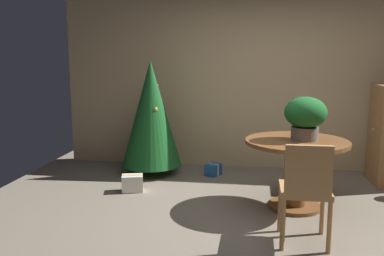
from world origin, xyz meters
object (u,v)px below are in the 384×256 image
(holiday_tree, at_px, (151,113))
(wooden_chair_near, at_px, (306,187))
(round_dining_table, at_px, (296,163))
(flower_vase, at_px, (306,115))
(gift_box_cream, at_px, (132,183))
(gift_box_blue, at_px, (213,170))

(holiday_tree, bearing_deg, wooden_chair_near, -47.34)
(round_dining_table, xyz_separation_m, flower_vase, (0.08, 0.02, 0.52))
(flower_vase, xyz_separation_m, gift_box_cream, (-2.00, 0.26, -0.92))
(wooden_chair_near, bearing_deg, flower_vase, 85.23)
(holiday_tree, bearing_deg, gift_box_cream, -93.07)
(round_dining_table, height_order, holiday_tree, holiday_tree)
(round_dining_table, bearing_deg, gift_box_blue, 131.66)
(holiday_tree, bearing_deg, round_dining_table, -30.28)
(holiday_tree, bearing_deg, gift_box_blue, 2.54)
(wooden_chair_near, bearing_deg, gift_box_blue, 115.93)
(gift_box_cream, relative_size, gift_box_blue, 1.14)
(round_dining_table, xyz_separation_m, gift_box_cream, (-1.92, 0.28, -0.40))
(flower_vase, bearing_deg, wooden_chair_near, -94.77)
(wooden_chair_near, height_order, gift_box_cream, wooden_chair_near)
(gift_box_cream, xyz_separation_m, gift_box_blue, (0.91, 0.85, -0.02))
(wooden_chair_near, distance_m, holiday_tree, 2.79)
(wooden_chair_near, xyz_separation_m, holiday_tree, (-1.88, 2.04, 0.33))
(round_dining_table, distance_m, holiday_tree, 2.21)
(flower_vase, xyz_separation_m, holiday_tree, (-1.96, 1.07, -0.16))
(wooden_chair_near, distance_m, gift_box_cream, 2.32)
(flower_vase, distance_m, gift_box_blue, 1.82)
(holiday_tree, relative_size, gift_box_cream, 5.44)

